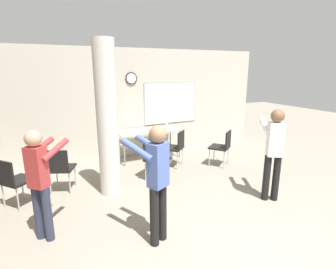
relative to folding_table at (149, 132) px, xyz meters
name	(u,v)px	position (x,y,z in m)	size (l,w,h in m)	color
wall_back	(127,104)	(-0.39, 0.51, 0.70)	(8.00, 0.15, 2.80)	beige
support_pillar	(107,120)	(-1.39, -1.49, 0.70)	(0.38, 0.38, 2.80)	silver
folding_table	(149,132)	(0.00, 0.00, 0.00)	(1.62, 0.66, 0.76)	beige
bottle_on_table	(167,125)	(0.46, -0.08, 0.15)	(0.08, 0.08, 0.26)	silver
waste_bin	(166,157)	(0.23, -0.54, -0.53)	(0.31, 0.31, 0.35)	#B2B2B7
chair_table_right	(176,146)	(0.35, -0.81, -0.19)	(0.62, 0.62, 0.87)	black
chair_mid_room	(222,145)	(1.38, -1.26, -0.19)	(0.61, 0.61, 0.87)	black
chair_by_left_wall	(14,179)	(-2.97, -1.31, -0.19)	(0.62, 0.62, 0.87)	black
chair_table_front	(154,156)	(-0.40, -1.27, -0.19)	(0.61, 0.61, 0.87)	black
chair_near_pillar	(60,167)	(-2.23, -1.05, -0.19)	(0.58, 0.58, 0.87)	black
person_watching_back	(40,177)	(-2.55, -2.46, 0.21)	(0.59, 0.60, 1.55)	#2D3347
person_playing_side	(274,148)	(1.11, -3.00, 0.27)	(0.57, 0.68, 1.65)	black
person_playing_front	(156,176)	(-1.19, -3.20, 0.26)	(0.54, 0.66, 1.63)	black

